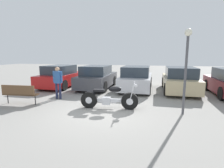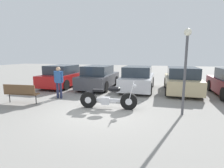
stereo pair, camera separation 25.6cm
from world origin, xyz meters
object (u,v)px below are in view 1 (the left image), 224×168
parked_car_champagne (180,80)px  person_standing (58,80)px  parked_car_dark_grey (97,78)px  parked_car_silver (136,79)px  park_bench (20,93)px  motorcycle (108,98)px  lamp_post (187,58)px  parked_car_red (61,77)px

parked_car_champagne → person_standing: bearing=-152.5°
parked_car_dark_grey → parked_car_silver: same height
parked_car_silver → park_bench: size_ratio=2.55×
motorcycle → lamp_post: lamp_post is taller
parked_car_silver → motorcycle: bearing=-99.7°
parked_car_red → parked_car_dark_grey: bearing=1.9°
park_bench → person_standing: (1.13, 1.33, 0.41)m
motorcycle → parked_car_dark_grey: size_ratio=0.59×
motorcycle → parked_car_champagne: bearing=51.7°
parked_car_silver → parked_car_champagne: (2.59, -0.01, 0.00)m
parked_car_red → parked_car_champagne: size_ratio=1.00×
parked_car_red → person_standing: (1.59, -3.12, 0.25)m
parked_car_champagne → parked_car_dark_grey: bearing=-179.9°
motorcycle → parked_car_silver: 4.26m
parked_car_red → person_standing: person_standing is taller
parked_car_champagne → park_bench: bearing=-148.1°
lamp_post → person_standing: (-5.77, 0.98, -1.14)m
parked_car_red → parked_car_champagne: 7.76m
parked_car_red → lamp_post: bearing=-29.1°
motorcycle → parked_car_silver: parked_car_silver is taller
parked_car_dark_grey → lamp_post: lamp_post is taller
motorcycle → park_bench: (-4.00, -0.36, 0.12)m
parked_car_champagne → parked_car_silver: bearing=179.7°
motorcycle → parked_car_champagne: (3.30, 4.18, 0.27)m
parked_car_dark_grey → motorcycle: bearing=-65.9°
parked_car_red → person_standing: bearing=-63.0°
parked_car_champagne → lamp_post: 4.44m
park_bench → parked_car_silver: bearing=44.0°
parked_car_champagne → lamp_post: size_ratio=1.31×
park_bench → lamp_post: size_ratio=0.51×
park_bench → lamp_post: (6.90, 0.35, 1.55)m
park_bench → lamp_post: bearing=2.9°
parked_car_red → parked_car_silver: same height
person_standing → lamp_post: bearing=-9.7°
parked_car_silver → lamp_post: (2.18, -4.21, 1.40)m
parked_car_champagne → person_standing: size_ratio=2.52×
parked_car_red → lamp_post: size_ratio=1.31×
motorcycle → park_bench: bearing=-174.8°
motorcycle → parked_car_silver: size_ratio=0.59×
parked_car_silver → parked_car_red: bearing=-178.8°
parked_car_red → parked_car_dark_grey: same height
parked_car_champagne → park_bench: 8.60m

